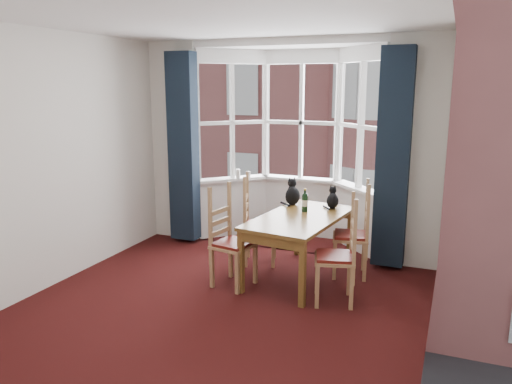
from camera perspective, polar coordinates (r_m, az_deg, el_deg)
The scene contains 21 objects.
floor at distance 5.00m, azimuth -5.61°, elevation -14.19°, with size 4.50×4.50×0.00m, color black.
ceiling at distance 4.52m, azimuth -6.39°, elevation 19.54°, with size 4.50×4.50×0.00m, color white.
wall_left at distance 5.76m, azimuth -23.86°, elevation 3.00°, with size 4.50×4.50×0.00m, color silver.
wall_right at distance 4.03m, azimuth 20.00°, elevation -0.24°, with size 4.50×4.50×0.00m, color silver.
wall_back_pier_left at distance 7.30m, azimuth -9.16°, elevation 5.63°, with size 0.70×0.12×2.80m, color silver.
wall_back_pier_right at distance 6.27m, azimuth 17.70°, elevation 4.14°, with size 0.70×0.12×2.80m, color silver.
bay_window at distance 7.08m, azimuth 4.57°, elevation 5.54°, with size 2.76×0.94×2.80m.
curtain_left at distance 7.03m, azimuth -8.30°, elevation 5.00°, with size 0.38×0.22×2.60m, color black.
curtain_right at distance 6.12m, azimuth 15.38°, elevation 3.63°, with size 0.38×0.22×2.60m, color black.
dining_table at distance 5.76m, azimuth 5.06°, elevation -3.56°, with size 1.02×1.63×0.74m.
chair_left_near at distance 5.62m, azimuth -3.35°, elevation -5.92°, with size 0.47×0.48×0.92m.
chair_left_far at distance 6.27m, azimuth -0.33°, elevation -3.94°, with size 0.51×0.52×0.92m.
chair_right_near at distance 5.22m, azimuth 9.97°, elevation -7.51°, with size 0.50×0.51×0.92m.
chair_right_far at distance 5.96m, azimuth 11.61°, elevation -5.07°, with size 0.48×0.50×0.92m.
cat_left at distance 6.26m, azimuth 4.20°, elevation -0.26°, with size 0.26×0.29×0.35m.
cat_right at distance 6.14m, azimuth 8.74°, elevation -0.87°, with size 0.18×0.23×0.28m.
wine_bottle at distance 5.92m, azimuth 5.60°, elevation -1.10°, with size 0.07×0.07×0.28m.
candle_tall at distance 7.29m, azimuth -2.06°, elevation 2.10°, with size 0.06×0.06×0.14m, color white.
candle_short at distance 7.26m, azimuth -0.85°, elevation 1.94°, with size 0.06×0.06×0.10m, color white.
street at distance 37.18m, azimuth 18.27°, elevation -1.17°, with size 80.00×80.00×0.00m, color #333335.
tenement_building at distance 18.09m, azimuth 15.60°, elevation 9.82°, with size 18.40×7.80×15.20m.
Camera 1 is at (2.11, -3.95, 2.22)m, focal length 35.00 mm.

